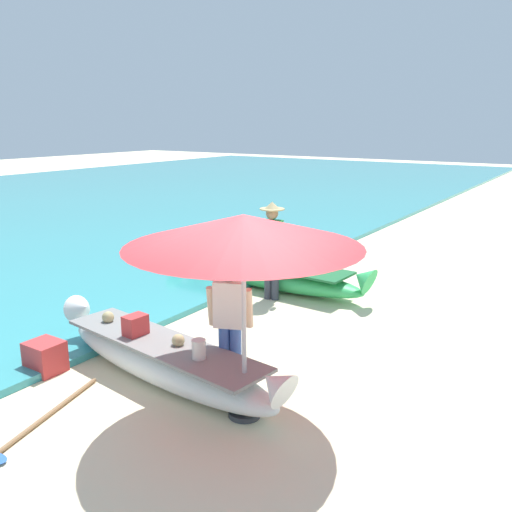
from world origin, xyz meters
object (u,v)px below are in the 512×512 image
(patio_umbrella_large, at_px, (244,232))
(person_vendor_hatted, at_px, (272,244))
(boat_white_foreground, at_px, (163,359))
(person_tourist_customer, at_px, (230,318))
(boat_green_midground, at_px, (259,272))
(cooler_box, at_px, (45,357))
(paddle, at_px, (31,427))

(patio_umbrella_large, bearing_deg, person_vendor_hatted, 117.73)
(patio_umbrella_large, bearing_deg, boat_white_foreground, 174.66)
(patio_umbrella_large, bearing_deg, person_tourist_customer, 138.70)
(boat_green_midground, height_order, patio_umbrella_large, patio_umbrella_large)
(boat_white_foreground, height_order, person_tourist_customer, person_tourist_customer)
(boat_white_foreground, distance_m, cooler_box, 1.60)
(boat_white_foreground, relative_size, person_tourist_customer, 2.52)
(person_tourist_customer, height_order, paddle, person_tourist_customer)
(cooler_box, bearing_deg, patio_umbrella_large, 10.60)
(boat_white_foreground, relative_size, cooler_box, 9.00)
(paddle, bearing_deg, boat_green_midground, 98.55)
(person_tourist_customer, distance_m, patio_umbrella_large, 1.39)
(boat_white_foreground, height_order, cooler_box, boat_white_foreground)
(person_tourist_customer, bearing_deg, paddle, -121.21)
(boat_green_midground, xyz_separation_m, patio_umbrella_large, (2.57, -4.22, 1.81))
(person_tourist_customer, bearing_deg, boat_white_foreground, -156.35)
(boat_white_foreground, xyz_separation_m, patio_umbrella_large, (1.33, -0.12, 1.79))
(patio_umbrella_large, xyz_separation_m, paddle, (-1.72, -1.48, -2.06))
(person_vendor_hatted, height_order, paddle, person_vendor_hatted)
(boat_white_foreground, xyz_separation_m, person_vendor_hatted, (-0.58, 3.49, 0.75))
(person_vendor_hatted, xyz_separation_m, person_tourist_customer, (1.37, -3.15, -0.15))
(cooler_box, bearing_deg, boat_green_midground, 87.40)
(patio_umbrella_large, relative_size, cooler_box, 5.58)
(boat_white_foreground, height_order, paddle, boat_white_foreground)
(boat_green_midground, relative_size, person_vendor_hatted, 2.73)
(person_vendor_hatted, relative_size, patio_umbrella_large, 0.73)
(boat_white_foreground, distance_m, person_tourist_customer, 1.05)
(boat_green_midground, relative_size, patio_umbrella_large, 1.98)
(person_vendor_hatted, bearing_deg, cooler_box, -102.07)
(boat_green_midground, height_order, person_vendor_hatted, person_vendor_hatted)
(person_vendor_hatted, xyz_separation_m, cooler_box, (-0.89, -4.14, -0.84))
(boat_green_midground, xyz_separation_m, person_tourist_customer, (2.04, -3.75, 0.61))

